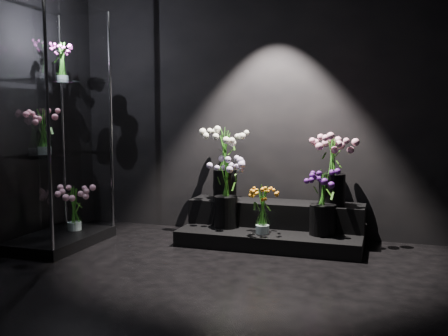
% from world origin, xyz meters
% --- Properties ---
extents(floor, '(4.00, 4.00, 0.00)m').
position_xyz_m(floor, '(0.00, 0.00, 0.00)').
color(floor, black).
rests_on(floor, ground).
extents(wall_back, '(4.00, 0.00, 4.00)m').
position_xyz_m(wall_back, '(0.00, 2.00, 1.40)').
color(wall_back, black).
rests_on(wall_back, floor).
extents(display_riser, '(1.75, 0.78, 0.39)m').
position_xyz_m(display_riser, '(0.28, 1.65, 0.16)').
color(display_riser, black).
rests_on(display_riser, floor).
extents(display_case, '(0.63, 1.04, 2.30)m').
position_xyz_m(display_case, '(-1.67, 0.88, 1.15)').
color(display_case, black).
rests_on(display_case, floor).
extents(bouquet_orange_bells, '(0.31, 0.31, 0.47)m').
position_xyz_m(bouquet_orange_bells, '(0.24, 1.36, 0.39)').
color(bouquet_orange_bells, white).
rests_on(bouquet_orange_bells, display_riser).
extents(bouquet_lilac, '(0.46, 0.46, 0.70)m').
position_xyz_m(bouquet_lilac, '(-0.17, 1.50, 0.56)').
color(bouquet_lilac, black).
rests_on(bouquet_lilac, display_riser).
extents(bouquet_purple, '(0.44, 0.44, 0.61)m').
position_xyz_m(bouquet_purple, '(0.78, 1.49, 0.49)').
color(bouquet_purple, black).
rests_on(bouquet_purple, display_riser).
extents(bouquet_cream_roses, '(0.44, 0.44, 0.73)m').
position_xyz_m(bouquet_cream_roses, '(-0.26, 1.75, 0.82)').
color(bouquet_cream_roses, black).
rests_on(bouquet_cream_roses, display_riser).
extents(bouquet_pink_roses, '(0.44, 0.44, 0.67)m').
position_xyz_m(bouquet_pink_roses, '(0.84, 1.72, 0.77)').
color(bouquet_pink_roses, black).
rests_on(bouquet_pink_roses, display_riser).
extents(bouquet_case_pink, '(0.31, 0.31, 0.42)m').
position_xyz_m(bouquet_case_pink, '(-1.68, 0.72, 1.11)').
color(bouquet_case_pink, white).
rests_on(bouquet_case_pink, display_case).
extents(bouquet_case_magenta, '(0.26, 0.26, 0.37)m').
position_xyz_m(bouquet_case_magenta, '(-1.67, 1.01, 1.76)').
color(bouquet_case_magenta, white).
rests_on(bouquet_case_magenta, display_case).
extents(bouquet_case_base_pink, '(0.34, 0.34, 0.44)m').
position_xyz_m(bouquet_case_base_pink, '(-1.64, 1.08, 0.34)').
color(bouquet_case_base_pink, white).
rests_on(bouquet_case_base_pink, display_case).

